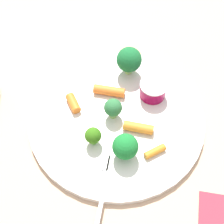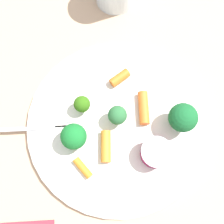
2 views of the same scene
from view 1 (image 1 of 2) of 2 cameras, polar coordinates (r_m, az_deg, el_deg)
name	(u,v)px [view 1 (image 1 of 2)]	position (r m, az deg, el deg)	size (l,w,h in m)	color
ground_plane	(116,120)	(0.61, 0.75, -1.31)	(2.40, 2.40, 0.00)	tan
plate	(116,118)	(0.61, 0.76, -1.01)	(0.31, 0.31, 0.01)	silver
sauce_cup	(153,90)	(0.62, 6.93, 3.79)	(0.05, 0.05, 0.03)	maroon
broccoli_floret_0	(129,60)	(0.64, 2.91, 8.76)	(0.05, 0.05, 0.06)	#8AC567
broccoli_floret_1	(93,136)	(0.56, -3.21, -4.04)	(0.03, 0.03, 0.04)	#81BC56
broccoli_floret_2	(113,107)	(0.58, 0.20, 0.77)	(0.03, 0.03, 0.04)	#8DB861
broccoli_floret_3	(125,147)	(0.54, 2.26, -5.88)	(0.04, 0.04, 0.05)	#83BF6B
carrot_stick_0	(73,103)	(0.61, -6.56, 1.49)	(0.02, 0.02, 0.04)	orange
carrot_stick_1	(155,151)	(0.57, 7.26, -6.61)	(0.01, 0.01, 0.04)	orange
carrot_stick_2	(109,91)	(0.62, -0.49, 3.58)	(0.02, 0.02, 0.06)	orange
carrot_stick_3	(138,128)	(0.58, 4.47, -2.64)	(0.02, 0.02, 0.05)	orange
fork	(99,203)	(0.53, -2.25, -15.09)	(0.17, 0.01, 0.00)	#AFB1B8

